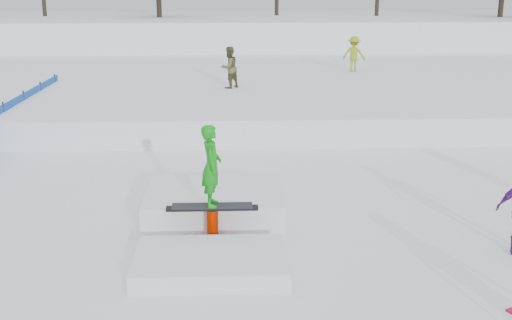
{
  "coord_description": "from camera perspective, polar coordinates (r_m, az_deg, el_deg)",
  "views": [
    {
      "loc": [
        -0.01,
        -9.93,
        4.44
      ],
      "look_at": [
        0.5,
        2.0,
        1.1
      ],
      "focal_mm": 45.0,
      "sensor_mm": 36.0,
      "label": 1
    }
  ],
  "objects": [
    {
      "name": "snow_berm",
      "position": [
        40.06,
        -2.48,
        10.98
      ],
      "size": [
        60.0,
        14.0,
        2.4
      ],
      "primitive_type": "cube",
      "color": "white",
      "rests_on": "ground"
    },
    {
      "name": "ground",
      "position": [
        10.88,
        -2.2,
        -8.48
      ],
      "size": [
        120.0,
        120.0,
        0.0
      ],
      "primitive_type": "plane",
      "color": "white"
    },
    {
      "name": "walker_olive",
      "position": [
        22.66,
        -2.4,
        8.22
      ],
      "size": [
        0.89,
        0.88,
        1.45
      ],
      "primitive_type": "imported",
      "rotation": [
        0.0,
        0.0,
        3.91
      ],
      "color": "#4E4A2A",
      "rests_on": "snow_midrise"
    },
    {
      "name": "walker_ygreen",
      "position": [
        27.24,
        8.7,
        9.3
      ],
      "size": [
        1.07,
        0.84,
        1.45
      ],
      "primitive_type": "imported",
      "rotation": [
        0.0,
        0.0,
        2.77
      ],
      "color": "olive",
      "rests_on": "snow_midrise"
    },
    {
      "name": "snow_midrise",
      "position": [
        26.25,
        -2.42,
        6.76
      ],
      "size": [
        50.0,
        18.0,
        0.8
      ],
      "primitive_type": "cube",
      "color": "white",
      "rests_on": "ground"
    },
    {
      "name": "jib_rail_feature",
      "position": [
        11.86,
        -3.82,
        -4.83
      ],
      "size": [
        2.6,
        4.4,
        2.11
      ],
      "color": "white",
      "rests_on": "ground"
    }
  ]
}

